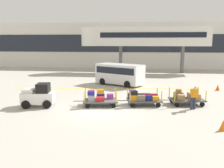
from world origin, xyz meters
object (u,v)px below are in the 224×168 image
shuttle_van (120,73)px  baggage_tug (39,96)px  baggage_handler (194,96)px  safety_cone_near (218,87)px  safety_cone_far (223,125)px  baggage_cart_middle (142,98)px  baggage_cart_lead (99,98)px  baggage_cart_tail (186,98)px

shuttle_van → baggage_tug: bearing=-118.2°
baggage_handler → safety_cone_near: baggage_handler is taller
shuttle_van → safety_cone_far: shuttle_van is taller
baggage_cart_middle → safety_cone_far: 5.90m
baggage_cart_lead → shuttle_van: (0.74, 8.13, 0.71)m
safety_cone_near → safety_cone_far: (-2.85, -10.26, 0.00)m
baggage_tug → baggage_cart_middle: (6.96, 1.18, -0.23)m
baggage_handler → baggage_cart_tail: bearing=100.5°
baggage_cart_middle → safety_cone_near: baggage_cart_middle is taller
baggage_tug → baggage_cart_tail: (10.01, 1.70, -0.26)m
baggage_cart_lead → safety_cone_far: baggage_cart_lead is taller
baggage_cart_lead → safety_cone_near: (9.74, 6.32, -0.25)m
baggage_cart_tail → safety_cone_near: (3.72, 5.33, -0.22)m
baggage_tug → safety_cone_near: bearing=27.1°
shuttle_van → safety_cone_near: bearing=-11.4°
baggage_cart_middle → baggage_cart_tail: 3.09m
baggage_tug → baggage_cart_tail: 10.15m
baggage_cart_lead → safety_cone_far: 7.94m
baggage_cart_tail → shuttle_van: (-5.28, 7.13, 0.74)m
baggage_tug → baggage_cart_middle: bearing=9.6°
baggage_handler → safety_cone_far: baggage_handler is taller
shuttle_van → safety_cone_near: shuttle_van is taller
baggage_cart_tail → safety_cone_far: size_ratio=5.60×
baggage_cart_tail → safety_cone_far: (0.87, -4.93, -0.22)m
baggage_cart_middle → baggage_handler: (3.27, -0.72, 0.35)m
baggage_cart_lead → baggage_cart_middle: 3.01m
baggage_cart_middle → shuttle_van: bearing=106.3°
baggage_tug → baggage_handler: (10.24, 0.46, 0.11)m
safety_cone_far → baggage_cart_tail: bearing=100.0°
baggage_handler → baggage_tug: bearing=-177.4°
baggage_tug → baggage_handler: baggage_tug is taller
baggage_tug → baggage_cart_tail: size_ratio=0.73×
baggage_cart_middle → shuttle_van: (-2.23, 7.65, 0.72)m
baggage_cart_lead → baggage_cart_tail: bearing=9.4°
baggage_tug → safety_cone_far: size_ratio=4.09×
safety_cone_near → safety_cone_far: same height
baggage_tug → baggage_handler: 10.25m
baggage_cart_lead → safety_cone_far: size_ratio=5.60×
baggage_cart_middle → baggage_handler: baggage_handler is taller
baggage_cart_lead → baggage_cart_middle: bearing=9.2°
baggage_handler → safety_cone_near: 7.46m
baggage_handler → safety_cone_far: (0.64, -3.69, -0.59)m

